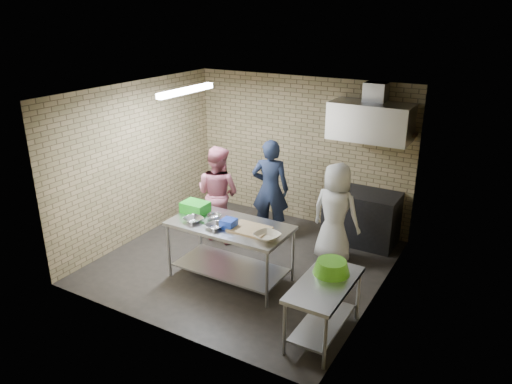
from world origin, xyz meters
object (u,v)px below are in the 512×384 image
blue_tub (229,223)px  green_basin (332,267)px  bottle_red (377,124)px  man_navy (270,189)px  green_crate (195,207)px  prep_table (230,252)px  stove (361,217)px  side_counter (323,309)px  woman_pink (218,193)px  woman_white (335,213)px

blue_tub → green_basin: size_ratio=0.43×
blue_tub → bottle_red: bottle_red is taller
man_navy → green_crate: bearing=51.2°
prep_table → stove: size_ratio=1.48×
side_counter → green_crate: (-2.42, 0.70, 0.59)m
side_counter → prep_table: bearing=161.4°
bottle_red → man_navy: bearing=-150.6°
green_basin → blue_tub: bearing=172.1°
green_basin → woman_pink: woman_pink is taller
green_basin → bottle_red: bottle_red is taller
man_navy → woman_pink: (-0.74, -0.51, -0.05)m
stove → man_navy: size_ratio=0.68×
blue_tub → man_navy: bearing=97.9°
side_counter → stove: (-0.45, 2.75, 0.08)m
side_counter → blue_tub: bearing=164.0°
side_counter → man_navy: (-1.90, 2.14, 0.51)m
side_counter → green_basin: bearing=94.6°
prep_table → side_counter: 1.82m
prep_table → bottle_red: (1.32, 2.41, 1.59)m
blue_tub → green_basin: 1.67m
green_crate → man_navy: 1.54m
bottle_red → stove: bearing=-101.8°
bottle_red → woman_pink: 2.88m
green_crate → green_basin: (2.40, -0.45, -0.13)m
green_basin → man_navy: (-1.88, 1.89, 0.05)m
green_crate → woman_white: 2.18m
side_counter → woman_pink: bearing=148.3°
green_crate → bottle_red: bearing=48.6°
bottle_red → man_navy: (-1.50, -0.85, -1.15)m
green_crate → blue_tub: size_ratio=2.00×
man_navy → blue_tub: bearing=78.9°
side_counter → green_basin: 0.52m
woman_white → side_counter: bearing=113.5°
green_crate → blue_tub: bearing=-16.3°
side_counter → green_crate: green_crate is taller
stove → bottle_red: 1.60m
stove → man_navy: man_navy is taller
prep_table → side_counter: (1.72, -0.58, -0.07)m
green_crate → man_navy: size_ratio=0.22×
prep_table → side_counter: bearing=-18.6°
woman_pink → woman_white: woman_pink is taller
prep_table → woman_pink: (-0.93, 1.06, 0.39)m
woman_pink → green_basin: bearing=153.8°
woman_white → stove: bearing=-95.2°
bottle_red → woman_white: bottle_red is taller
green_basin → man_navy: bearing=134.9°
blue_tub → green_basin: blue_tub is taller
green_crate → woman_pink: bearing=103.5°
side_counter → man_navy: man_navy is taller
stove → blue_tub: blue_tub is taller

